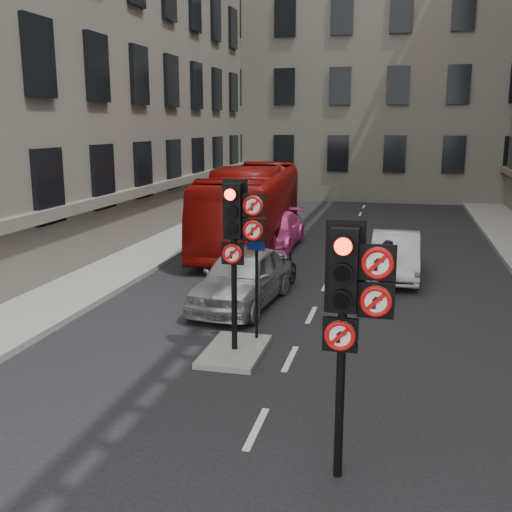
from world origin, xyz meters
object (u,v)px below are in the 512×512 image
at_px(signal_near, 350,298).
at_px(car_white, 395,255).
at_px(car_silver, 243,277).
at_px(motorcycle, 287,271).
at_px(signal_far, 238,229).
at_px(motorcyclist, 386,269).
at_px(info_sign, 256,272).
at_px(car_pink, 274,231).
at_px(bus_red, 252,206).

height_order(signal_near, car_white, signal_near).
xyz_separation_m(car_silver, motorcycle, (0.88, 1.76, -0.22)).
bearing_deg(signal_far, car_white, 67.67).
distance_m(signal_near, car_white, 11.73).
height_order(car_silver, motorcycle, car_silver).
bearing_deg(motorcycle, motorcyclist, 4.19).
xyz_separation_m(signal_far, info_sign, (0.21, 0.74, -1.08)).
bearing_deg(motorcyclist, car_pink, -74.65).
xyz_separation_m(car_silver, bus_red, (-1.75, 8.09, 0.81)).
relative_size(car_silver, info_sign, 1.93).
height_order(car_silver, motorcyclist, motorcyclist).
bearing_deg(signal_far, info_sign, 73.82).
height_order(motorcyclist, info_sign, info_sign).
bearing_deg(signal_far, car_pink, 98.17).
height_order(signal_far, info_sign, signal_far).
relative_size(car_pink, motorcycle, 2.60).
distance_m(car_silver, car_pink, 7.65).
bearing_deg(car_silver, signal_near, -60.56).
height_order(car_pink, bus_red, bus_red).
distance_m(signal_near, car_pink, 15.80).
height_order(signal_near, car_pink, signal_near).
relative_size(bus_red, motorcycle, 6.25).
relative_size(signal_near, motorcycle, 1.98).
bearing_deg(signal_near, car_white, 87.48).
xyz_separation_m(signal_far, motorcycle, (0.05, 5.26, -2.16)).
relative_size(car_silver, motorcycle, 2.49).
xyz_separation_m(signal_near, motorcyclist, (0.28, 9.12, -1.76)).
distance_m(car_silver, motorcycle, 1.98).
bearing_deg(motorcyclist, car_white, -116.66).
relative_size(car_silver, car_white, 1.06).
distance_m(motorcyclist, info_sign, 5.19).
height_order(signal_near, signal_far, signal_far).
bearing_deg(motorcycle, signal_near, -67.45).
bearing_deg(car_white, car_silver, -134.04).
bearing_deg(signal_near, signal_far, 123.02).
bearing_deg(bus_red, motorcycle, -71.97).
distance_m(signal_near, signal_far, 4.77).
bearing_deg(car_white, car_pink, 143.11).
bearing_deg(motorcycle, info_sign, -80.76).
bearing_deg(info_sign, motorcyclist, 70.71).
height_order(car_silver, bus_red, bus_red).
relative_size(signal_far, info_sign, 1.54).
distance_m(car_silver, car_white, 5.66).
relative_size(car_silver, car_pink, 0.96).
bearing_deg(info_sign, car_silver, 122.83).
height_order(car_pink, motorcycle, car_pink).
bearing_deg(info_sign, signal_near, -51.19).
bearing_deg(car_pink, motorcyclist, -53.01).
distance_m(car_white, info_sign, 7.48).
distance_m(signal_near, info_sign, 5.39).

